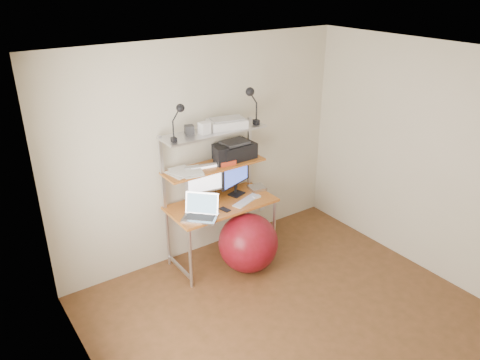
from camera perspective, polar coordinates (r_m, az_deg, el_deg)
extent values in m
plane|color=brown|center=(4.71, 7.84, -17.51)|extent=(3.60, 3.60, 0.00)
plane|color=white|center=(3.58, 10.16, 13.92)|extent=(3.60, 3.60, 0.00)
plane|color=beige|center=(5.31, -4.49, 3.58)|extent=(3.60, 0.00, 3.60)
plane|color=beige|center=(3.20, -16.11, -12.67)|extent=(0.00, 3.60, 3.60)
plane|color=beige|center=(5.30, 23.24, 1.57)|extent=(0.00, 3.60, 3.60)
cube|color=#C17225|center=(5.24, -2.29, -2.94)|extent=(1.20, 0.60, 0.03)
cylinder|color=silver|center=(4.99, -6.07, -9.52)|extent=(0.04, 0.04, 0.71)
cylinder|color=silver|center=(5.39, -8.79, -6.93)|extent=(0.04, 0.04, 0.71)
cylinder|color=silver|center=(5.52, 4.17, -5.85)|extent=(0.04, 0.04, 0.71)
cylinder|color=silver|center=(5.88, 1.00, -3.77)|extent=(0.04, 0.04, 0.71)
cube|color=silver|center=(5.02, -9.47, 0.83)|extent=(0.03, 0.04, 0.84)
cube|color=silver|center=(5.55, 1.15, 3.51)|extent=(0.03, 0.04, 0.84)
cube|color=#C17225|center=(5.16, -3.14, 1.70)|extent=(1.18, 0.34, 0.02)
cube|color=silver|center=(5.02, -3.25, 5.92)|extent=(1.18, 0.34, 0.02)
cube|color=silver|center=(6.12, 2.74, -3.18)|extent=(0.08, 0.01, 0.12)
cube|color=#B1B2B6|center=(5.25, -4.15, -2.68)|extent=(0.22, 0.18, 0.01)
cylinder|color=#B1B2B6|center=(5.23, -4.28, -1.99)|extent=(0.03, 0.03, 0.11)
cube|color=#B1B2B6|center=(5.14, -4.36, 0.20)|extent=(0.44, 0.11, 0.33)
plane|color=white|center=(5.13, -4.26, 0.14)|extent=(0.39, 0.07, 0.39)
cube|color=black|center=(5.42, -0.42, -1.70)|extent=(0.20, 0.18, 0.01)
cylinder|color=black|center=(5.40, -0.54, -1.05)|extent=(0.03, 0.03, 0.10)
cube|color=black|center=(5.32, -0.55, 0.84)|extent=(0.46, 0.18, 0.28)
plane|color=blue|center=(5.31, -0.45, 0.78)|extent=(0.40, 0.13, 0.43)
cube|color=#B5B5BA|center=(4.93, -4.88, -4.58)|extent=(0.43, 0.43, 0.02)
cube|color=#313134|center=(4.92, -4.89, -4.47)|extent=(0.32, 0.32, 0.00)
cube|color=#B5B5BA|center=(4.98, -4.57, -2.67)|extent=(0.30, 0.30, 0.23)
plane|color=#7DAFD1|center=(4.98, -4.57, -2.67)|extent=(0.29, 0.29, 0.31)
cube|color=silver|center=(5.26, 0.81, -2.54)|extent=(0.41, 0.24, 0.01)
cube|color=silver|center=(5.34, 2.04, -2.05)|extent=(0.09, 0.05, 0.02)
cube|color=#B5B5BA|center=(5.54, 2.07, -0.95)|extent=(0.21, 0.21, 0.03)
cube|color=black|center=(5.08, -1.85, -3.62)|extent=(0.09, 0.14, 0.01)
cube|color=black|center=(5.31, -0.64, 3.56)|extent=(0.44, 0.31, 0.18)
cube|color=#313134|center=(5.28, -0.64, 4.62)|extent=(0.30, 0.22, 0.03)
cube|color=black|center=(5.14, -2.30, 2.92)|extent=(0.15, 0.15, 0.20)
cube|color=#B9371D|center=(5.17, -1.66, 2.19)|extent=(0.20, 0.14, 0.05)
cube|color=silver|center=(5.10, -1.62, 6.90)|extent=(0.45, 0.34, 0.09)
cube|color=#B1B2B6|center=(5.09, -1.62, 7.47)|extent=(0.37, 0.27, 0.02)
cube|color=silver|center=(4.90, -4.36, 6.33)|extent=(0.12, 0.10, 0.13)
cube|color=#313134|center=(4.92, -6.20, 6.12)|extent=(0.11, 0.11, 0.09)
cube|color=black|center=(4.71, -8.07, 4.88)|extent=(0.05, 0.06, 0.05)
cylinder|color=black|center=(4.68, -8.14, 6.12)|extent=(0.01, 0.01, 0.17)
sphere|color=black|center=(4.64, -7.29, 8.70)|extent=(0.08, 0.08, 0.08)
cube|color=black|center=(5.22, 1.99, 7.08)|extent=(0.05, 0.06, 0.05)
cylinder|color=black|center=(5.18, 2.01, 8.36)|extent=(0.02, 0.02, 0.19)
sphere|color=black|center=(5.06, 1.22, 10.71)|extent=(0.10, 0.10, 0.10)
sphere|color=maroon|center=(5.26, 1.00, -7.66)|extent=(0.67, 0.67, 0.67)
cube|color=white|center=(4.98, -7.44, 0.82)|extent=(0.25, 0.31, 0.00)
cube|color=white|center=(4.97, -5.93, 0.91)|extent=(0.26, 0.32, 0.00)
cube|color=white|center=(5.01, -7.12, 1.11)|extent=(0.22, 0.29, 0.00)
cube|color=white|center=(5.00, -5.89, 1.18)|extent=(0.28, 0.33, 0.00)
cube|color=white|center=(4.97, -7.11, 1.02)|extent=(0.30, 0.34, 0.00)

